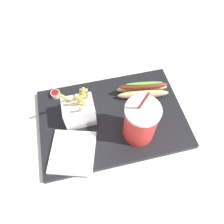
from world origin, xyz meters
The scene contains 7 objects.
ground_plane centered at (0.00, 0.00, -0.01)m, with size 2.40×2.40×0.02m, color silver.
food_tray centered at (0.00, 0.00, 0.01)m, with size 0.46×0.31×0.02m, color black.
soda_cup centered at (-0.06, 0.07, 0.09)m, with size 0.10×0.10×0.22m.
fries_basket centered at (0.10, -0.02, 0.06)m, with size 0.09×0.07×0.15m.
hot_dog_1 centered at (-0.12, -0.06, 0.05)m, with size 0.18×0.08×0.06m.
ketchup_cup_1 centered at (0.17, -0.12, 0.03)m, with size 0.03×0.03×0.02m.
napkin_stack centered at (0.14, 0.09, 0.03)m, with size 0.13×0.13×0.01m, color white.
Camera 1 is at (0.08, 0.33, 0.62)m, focal length 34.46 mm.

